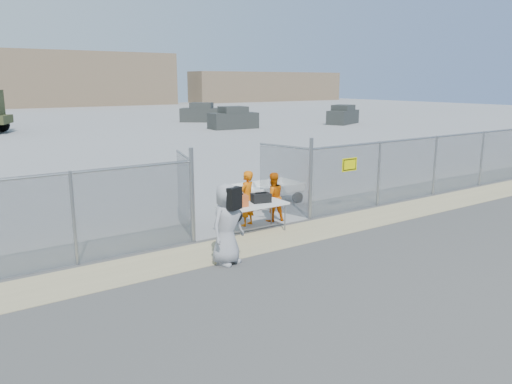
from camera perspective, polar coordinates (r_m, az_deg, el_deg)
ground at (r=12.78m, az=5.08°, el=-6.44°), size 160.00×160.00×0.00m
tarmac_inside at (r=52.06m, az=-25.82°, el=6.75°), size 160.00×80.00×0.01m
dirt_strip at (r=13.53m, az=2.39°, el=-5.29°), size 44.00×1.60×0.01m
distant_hills at (r=88.24m, az=-26.55°, el=11.50°), size 140.00×6.00×9.00m
chain_link_fence at (r=14.03m, az=0.00°, el=0.00°), size 40.00×0.20×2.20m
folding_table at (r=13.86m, az=-0.34°, el=-3.08°), size 1.96×0.82×0.83m
orange_bag at (r=13.48m, az=-2.09°, el=-1.02°), size 0.53×0.38×0.31m
black_duffel at (r=13.94m, az=0.58°, el=-0.68°), size 0.59×0.43×0.26m
security_worker_left at (r=14.49m, az=-1.07°, el=-0.74°), size 0.70×0.59×1.64m
security_worker_right at (r=14.98m, az=1.91°, el=-0.58°), size 0.83×0.70×1.50m
visitor at (r=11.46m, az=-3.35°, el=-3.67°), size 1.08×0.88×1.90m
utility_trailer at (r=17.34m, az=1.32°, el=-0.07°), size 3.00×1.56×0.73m
parked_vehicle_near at (r=44.75m, az=-2.62°, el=8.45°), size 4.37×2.22×1.92m
parked_vehicle_mid at (r=52.63m, az=-6.23°, el=9.01°), size 4.53×4.18×1.93m
parked_vehicle_far at (r=50.48m, az=9.91°, el=8.70°), size 4.43×3.30×1.83m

